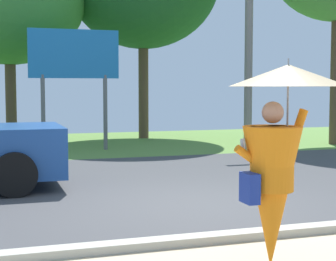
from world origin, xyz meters
The scene contains 4 objects.
ground_plane centered at (0.00, 2.95, -0.05)m, with size 40.00×22.00×0.20m.
monk_pedestrian centered at (-0.38, -3.05, 1.18)m, with size 1.20×1.20×2.13m.
utility_pole centered at (4.31, 7.08, 3.50)m, with size 1.80×0.24×6.66m.
roadside_billboard centered at (-0.77, 8.04, 2.55)m, with size 2.60×0.12×3.50m.
Camera 1 is at (-3.13, -7.94, 1.84)m, focal length 58.80 mm.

